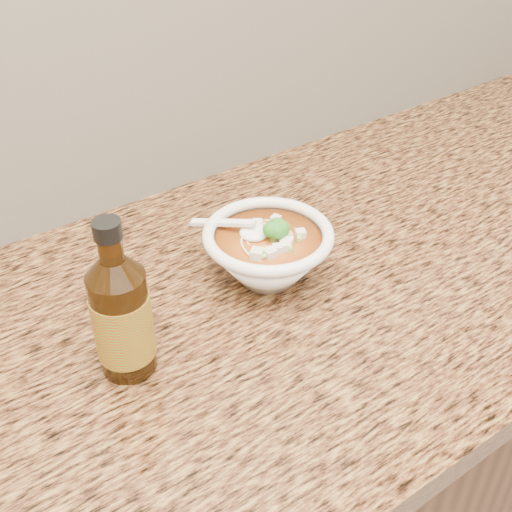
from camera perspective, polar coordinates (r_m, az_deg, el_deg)
counter_slab at (r=0.82m, az=-10.44°, el=-8.88°), size 4.00×0.68×0.04m
soup_bowl at (r=0.87m, az=1.08°, el=0.23°), size 0.18×0.19×0.10m
hot_sauce_bottle at (r=0.74m, az=-11.84°, el=-5.29°), size 0.07×0.07×0.21m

